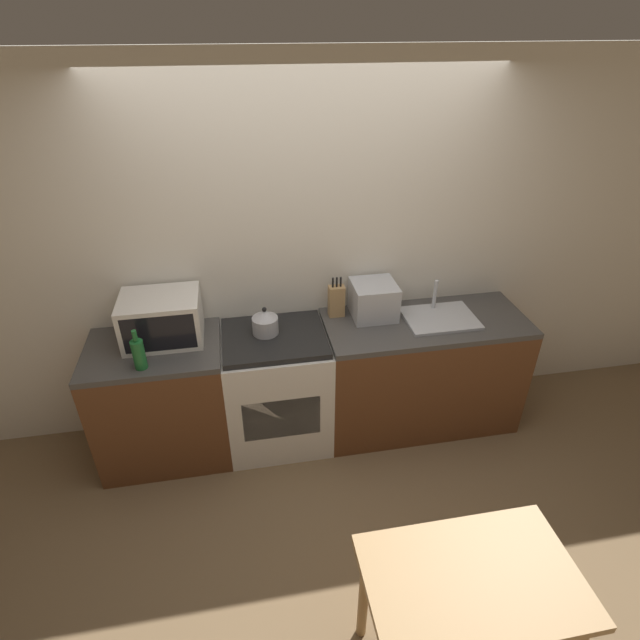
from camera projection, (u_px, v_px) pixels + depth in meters
The scene contains 12 objects.
ground_plane at pixel (332, 495), 3.32m from camera, with size 16.00×16.00×0.00m, color brown.
wall_back at pixel (307, 257), 3.46m from camera, with size 10.00×0.06×2.60m.
counter_left_run at pixel (163, 401), 3.45m from camera, with size 0.87×0.62×0.90m.
counter_right_run at pixel (420, 372), 3.74m from camera, with size 1.43×0.62×0.90m.
stove_range at pixel (277, 388), 3.58m from camera, with size 0.72×0.62×0.90m.
kettle at pixel (265, 322), 3.32m from camera, with size 0.17×0.17×0.20m.
microwave at pixel (162, 319), 3.23m from camera, with size 0.50×0.38×0.31m.
bottle at pixel (139, 354), 2.98m from camera, with size 0.08×0.08×0.27m.
knife_block at pixel (336, 301), 3.51m from camera, with size 0.11×0.08×0.30m.
toaster_oven at pixel (374, 300), 3.50m from camera, with size 0.30×0.30×0.25m.
sink_basin at pixel (440, 317), 3.52m from camera, with size 0.50×0.38×0.24m.
dining_table at pixel (469, 593), 2.13m from camera, with size 0.91×0.57×0.73m.
Camera 1 is at (-0.48, -2.17, 2.73)m, focal length 28.00 mm.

